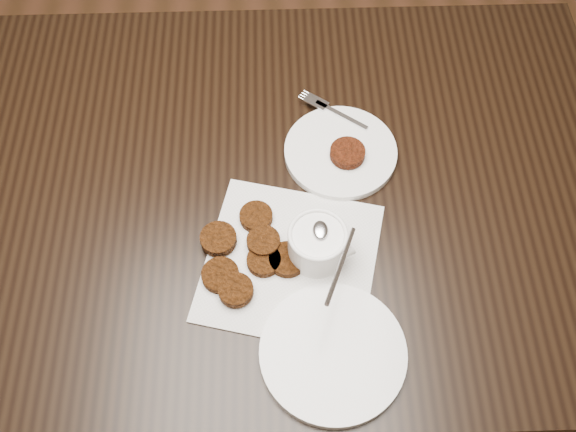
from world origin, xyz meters
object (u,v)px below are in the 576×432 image
Objects in this scene: plate_empty at (333,353)px; plate_with_patty at (341,149)px; sauce_ramekin at (318,234)px; table at (256,274)px; napkin at (290,262)px.

plate_with_patty is at bearing 84.10° from plate_empty.
sauce_ramekin is 0.22m from plate_with_patty.
plate_with_patty is at bearing 18.79° from table.
sauce_ramekin reaches higher than plate_empty.
table is at bearing -161.21° from plate_with_patty.
napkin is at bearing 110.48° from plate_empty.
plate_empty is at bearing -95.90° from plate_with_patty.
sauce_ramekin reaches higher than table.
sauce_ramekin is 0.59× the size of plate_empty.
plate_with_patty is (0.10, 0.22, 0.01)m from napkin.
napkin is 0.17m from plate_empty.
plate_empty reaches higher than table.
napkin reaches higher than table.
table is at bearing 128.84° from sauce_ramekin.
table is at bearing 114.48° from napkin.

